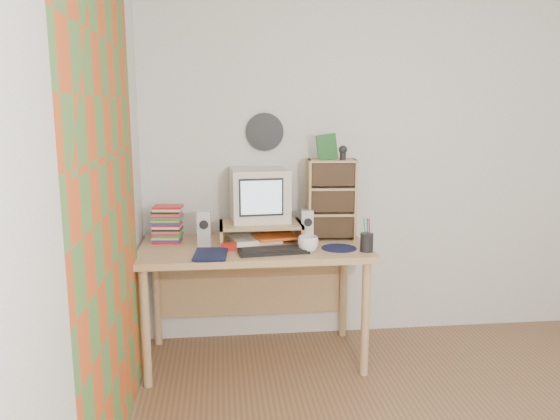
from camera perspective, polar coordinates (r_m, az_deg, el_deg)
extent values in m
plane|color=white|center=(3.86, 12.33, 5.39)|extent=(3.50, 0.00, 3.50)
plane|color=white|center=(1.99, -21.29, -0.02)|extent=(0.00, 3.50, 3.50)
plane|color=#CA4C1C|center=(2.46, -17.43, -0.20)|extent=(0.00, 2.20, 2.20)
cylinder|color=black|center=(3.64, -1.61, 8.15)|extent=(0.25, 0.02, 0.25)
cube|color=tan|center=(3.39, -2.73, -4.04)|extent=(1.40, 0.70, 0.04)
cube|color=tan|center=(3.81, -3.01, -7.93)|extent=(1.33, 0.02, 0.41)
cylinder|color=tan|center=(3.26, -13.88, -11.94)|extent=(0.05, 0.05, 0.71)
cylinder|color=tan|center=(3.34, 8.90, -11.19)|extent=(0.05, 0.05, 0.71)
cylinder|color=tan|center=(3.80, -12.76, -8.58)|extent=(0.05, 0.05, 0.71)
cylinder|color=tan|center=(3.87, 6.63, -8.02)|extent=(0.05, 0.05, 0.71)
cube|color=tan|center=(3.46, -6.16, -2.41)|extent=(0.02, 0.30, 0.12)
cube|color=tan|center=(3.50, 2.06, -2.22)|extent=(0.02, 0.30, 0.12)
cube|color=tan|center=(3.46, -2.03, -1.51)|extent=(0.52, 0.30, 0.02)
cube|color=beige|center=(3.48, -2.12, 1.52)|extent=(0.38, 0.38, 0.33)
cube|color=silver|center=(3.39, -7.93, -1.91)|extent=(0.08, 0.08, 0.22)
cube|color=silver|center=(3.47, 2.84, -1.63)|extent=(0.08, 0.08, 0.20)
cube|color=black|center=(3.20, -0.68, -4.29)|extent=(0.42, 0.18, 0.03)
cube|color=tan|center=(3.52, 5.41, 1.11)|extent=(0.32, 0.19, 0.52)
imported|color=white|center=(3.22, 2.95, -3.60)|extent=(0.15, 0.15, 0.10)
imported|color=#0E1434|center=(3.17, -8.95, -4.42)|extent=(0.24, 0.19, 0.05)
cylinder|color=#101037|center=(3.33, 6.18, -3.98)|extent=(0.24, 0.24, 0.00)
cube|color=red|center=(3.28, -5.32, -3.84)|extent=(0.09, 0.07, 0.04)
cube|color=#17511C|center=(3.46, 4.92, 6.57)|extent=(0.12, 0.03, 0.16)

